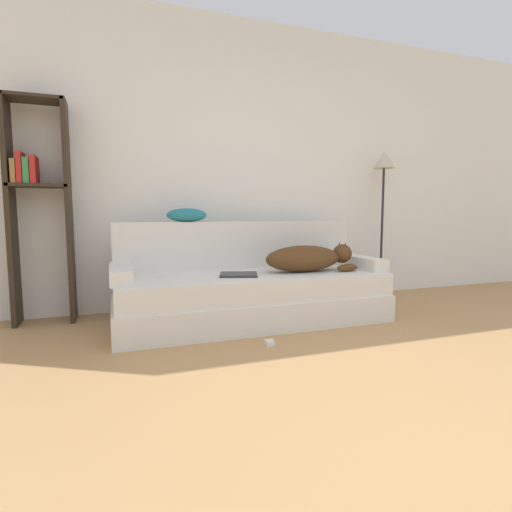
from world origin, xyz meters
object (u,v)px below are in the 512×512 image
(dog, at_px, (308,258))
(floor_lamp, at_px, (383,182))
(throw_pillow, at_px, (187,215))
(bookshelf, at_px, (38,199))
(laptop, at_px, (239,275))
(couch, at_px, (252,298))
(power_adapter, at_px, (270,343))

(dog, distance_m, floor_lamp, 1.48)
(throw_pillow, height_order, bookshelf, bookshelf)
(bookshelf, relative_size, floor_lamp, 1.16)
(dog, relative_size, throw_pillow, 2.31)
(dog, relative_size, bookshelf, 0.44)
(throw_pillow, bearing_deg, dog, -23.96)
(dog, distance_m, throw_pillow, 1.08)
(throw_pillow, bearing_deg, laptop, -54.08)
(throw_pillow, distance_m, floor_lamp, 2.14)
(couch, height_order, throw_pillow, throw_pillow)
(dog, bearing_deg, laptop, -177.79)
(bookshelf, relative_size, power_adapter, 30.67)
(dog, xyz_separation_m, power_adapter, (-0.56, -0.55, -0.49))
(dog, bearing_deg, power_adapter, -135.94)
(throw_pillow, xyz_separation_m, bookshelf, (-1.14, 0.20, 0.13))
(throw_pillow, relative_size, floor_lamp, 0.22)
(dog, height_order, floor_lamp, floor_lamp)
(laptop, relative_size, bookshelf, 0.19)
(dog, distance_m, bookshelf, 2.22)
(couch, xyz_separation_m, dog, (0.48, -0.07, 0.31))
(couch, xyz_separation_m, bookshelf, (-1.60, 0.55, 0.80))
(dog, xyz_separation_m, bookshelf, (-2.07, 0.61, 0.49))
(couch, height_order, power_adapter, couch)
(bookshelf, height_order, floor_lamp, bookshelf)
(throw_pillow, bearing_deg, power_adapter, -68.97)
(dog, xyz_separation_m, throw_pillow, (-0.93, 0.42, 0.36))
(couch, bearing_deg, laptop, -147.82)
(dog, height_order, bookshelf, bookshelf)
(laptop, bearing_deg, throw_pillow, 143.91)
(laptop, height_order, power_adapter, laptop)
(laptop, height_order, floor_lamp, floor_lamp)
(couch, relative_size, throw_pillow, 6.39)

